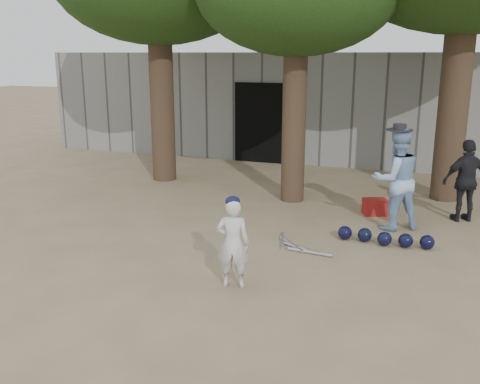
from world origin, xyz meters
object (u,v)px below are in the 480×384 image
at_px(boy_player, 233,243).
at_px(spectator_blue, 396,179).
at_px(red_bag, 375,207).
at_px(spectator_dark, 467,181).

relative_size(boy_player, spectator_blue, 0.68).
height_order(spectator_blue, red_bag, spectator_blue).
height_order(boy_player, spectator_blue, spectator_blue).
distance_m(spectator_blue, red_bag, 1.12).
bearing_deg(spectator_dark, boy_player, 28.44).
bearing_deg(boy_player, spectator_blue, -130.83).
height_order(boy_player, red_bag, boy_player).
bearing_deg(spectator_blue, boy_player, 30.07).
relative_size(boy_player, red_bag, 2.83).
xyz_separation_m(spectator_blue, red_bag, (-0.39, 0.75, -0.73)).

